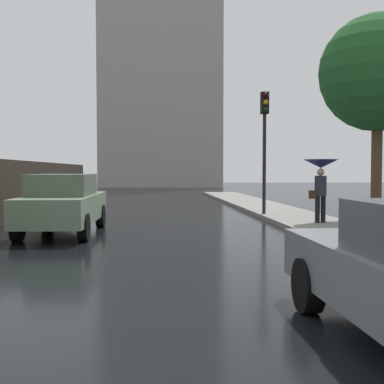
{
  "coord_description": "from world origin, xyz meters",
  "views": [
    {
      "loc": [
        0.18,
        -4.2,
        1.67
      ],
      "look_at": [
        0.98,
        4.92,
        1.26
      ],
      "focal_mm": 46.68,
      "sensor_mm": 36.0,
      "label": 1
    }
  ],
  "objects": [
    {
      "name": "car_green_mid_road",
      "position": [
        -2.03,
        9.0,
        0.8
      ],
      "size": [
        1.89,
        4.45,
        1.56
      ],
      "rotation": [
        0.0,
        0.0,
        3.1
      ],
      "color": "slate",
      "rests_on": "ground"
    },
    {
      "name": "street_tree_near",
      "position": [
        7.02,
        10.25,
        4.54
      ],
      "size": [
        3.48,
        3.48,
        6.3
      ],
      "color": "#4C3823",
      "rests_on": "ground"
    },
    {
      "name": "pedestrian_with_umbrella_near",
      "position": [
        5.14,
        9.81,
        1.59
      ],
      "size": [
        0.99,
        0.99,
        1.83
      ],
      "rotation": [
        0.0,
        0.0,
        3.27
      ],
      "color": "black",
      "rests_on": "sidewalk_strip"
    },
    {
      "name": "traffic_light",
      "position": [
        4.2,
        12.82,
        3.07
      ],
      "size": [
        0.26,
        0.39,
        4.21
      ],
      "color": "black",
      "rests_on": "sidewalk_strip"
    },
    {
      "name": "ground",
      "position": [
        0.0,
        0.0,
        0.0
      ],
      "size": [
        120.0,
        120.0,
        0.0
      ],
      "primitive_type": "plane",
      "color": "black"
    },
    {
      "name": "distant_tower",
      "position": [
        1.87,
        47.88,
        14.33
      ],
      "size": [
        12.87,
        12.14,
        28.67
      ],
      "color": "#9E9993",
      "rests_on": "ground"
    }
  ]
}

